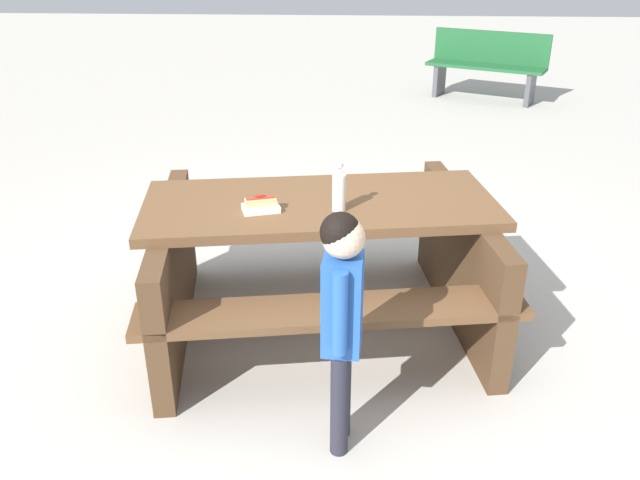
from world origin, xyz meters
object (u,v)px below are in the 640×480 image
at_px(hotdog_tray, 261,205).
at_px(child_in_coat, 342,305).
at_px(soda_bottle, 339,189).
at_px(park_bench_near, 487,64).
at_px(picnic_table, 320,254).

relative_size(hotdog_tray, child_in_coat, 0.19).
relative_size(soda_bottle, park_bench_near, 0.16).
height_order(picnic_table, park_bench_near, park_bench_near).
relative_size(soda_bottle, child_in_coat, 0.23).
bearing_deg(park_bench_near, child_in_coat, 75.14).
height_order(child_in_coat, park_bench_near, child_in_coat).
bearing_deg(hotdog_tray, park_bench_near, -110.51).
height_order(picnic_table, soda_bottle, soda_bottle).
xyz_separation_m(soda_bottle, child_in_coat, (-0.04, 0.80, -0.18)).
distance_m(picnic_table, soda_bottle, 0.45).
bearing_deg(soda_bottle, child_in_coat, 92.65).
height_order(hotdog_tray, child_in_coat, child_in_coat).
bearing_deg(soda_bottle, hotdog_tray, 4.72).
relative_size(hotdog_tray, park_bench_near, 0.13).
bearing_deg(picnic_table, hotdog_tray, 28.79).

